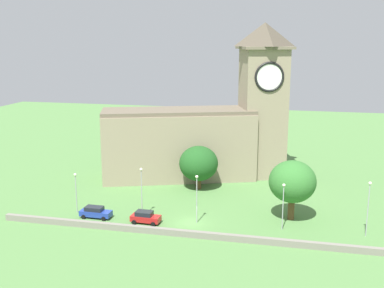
{
  "coord_description": "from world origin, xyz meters",
  "views": [
    {
      "loc": [
        14.52,
        -62.44,
        26.1
      ],
      "look_at": [
        -1.92,
        8.89,
        9.68
      ],
      "focal_mm": 44.1,
      "sensor_mm": 36.0,
      "label": 1
    }
  ],
  "objects": [
    {
      "name": "church",
      "position": [
        -2.25,
        23.73,
        9.44
      ],
      "size": [
        35.89,
        20.33,
        29.01
      ],
      "color": "gray",
      "rests_on": "ground"
    },
    {
      "name": "streetlamp_east_end",
      "position": [
        24.07,
        0.67,
        5.07
      ],
      "size": [
        0.44,
        0.44,
        7.7
      ],
      "color": "#9EA0A5",
      "rests_on": "ground"
    },
    {
      "name": "streetlamp_west_end",
      "position": [
        -18.0,
        0.15,
        4.25
      ],
      "size": [
        0.44,
        0.44,
        6.26
      ],
      "color": "#9EA0A5",
      "rests_on": "ground"
    },
    {
      "name": "quay_barrier",
      "position": [
        0.0,
        -4.89,
        0.45
      ],
      "size": [
        53.48,
        0.7,
        0.89
      ],
      "primitive_type": "cube",
      "color": "gray",
      "rests_on": "ground"
    },
    {
      "name": "tree_riverside_east",
      "position": [
        -2.32,
        15.83,
        4.62
      ],
      "size": [
        6.85,
        6.85,
        7.73
      ],
      "color": "brown",
      "rests_on": "ground"
    },
    {
      "name": "streetlamp_east_mid",
      "position": [
        12.95,
        0.5,
        4.5
      ],
      "size": [
        0.44,
        0.44,
        6.7
      ],
      "color": "#9EA0A5",
      "rests_on": "ground"
    },
    {
      "name": "car_blue",
      "position": [
        -14.34,
        -1.23,
        0.88
      ],
      "size": [
        4.72,
        2.08,
        1.73
      ],
      "color": "#233D9E",
      "rests_on": "ground"
    },
    {
      "name": "car_red",
      "position": [
        -6.44,
        -1.54,
        0.9
      ],
      "size": [
        4.33,
        2.25,
        1.78
      ],
      "color": "red",
      "rests_on": "ground"
    },
    {
      "name": "tree_churchyard",
      "position": [
        14.03,
        4.68,
        5.77
      ],
      "size": [
        6.86,
        6.86,
        8.9
      ],
      "color": "brown",
      "rests_on": "ground"
    },
    {
      "name": "ground_plane",
      "position": [
        0.0,
        15.0,
        0.0
      ],
      "size": [
        200.0,
        200.0,
        0.0
      ],
      "primitive_type": "plane",
      "color": "#517F42"
    },
    {
      "name": "streetlamp_west_mid",
      "position": [
        -7.73,
        0.81,
        4.99
      ],
      "size": [
        0.44,
        0.44,
        7.55
      ],
      "color": "#9EA0A5",
      "rests_on": "ground"
    },
    {
      "name": "streetlamp_central",
      "position": [
        0.78,
        0.21,
        4.77
      ],
      "size": [
        0.44,
        0.44,
        7.18
      ],
      "color": "#9EA0A5",
      "rests_on": "ground"
    }
  ]
}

